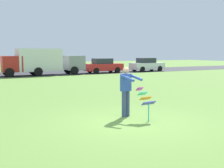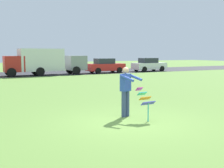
% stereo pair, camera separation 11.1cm
% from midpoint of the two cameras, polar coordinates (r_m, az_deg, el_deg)
% --- Properties ---
extents(ground_plane, '(120.00, 120.00, 0.00)m').
position_cam_midpoint_polar(ground_plane, '(9.34, 3.87, -7.55)').
color(ground_plane, olive).
extents(road_strip, '(120.00, 8.00, 0.01)m').
position_cam_midpoint_polar(road_strip, '(31.21, -19.07, 1.82)').
color(road_strip, '#2D2D33').
rests_on(road_strip, ground).
extents(person_kite_flyer, '(0.69, 0.76, 1.73)m').
position_cam_midpoint_polar(person_kite_flyer, '(9.93, 3.11, -1.13)').
color(person_kite_flyer, '#384772').
rests_on(person_kite_flyer, ground).
extents(kite_held, '(0.52, 0.65, 1.08)m').
position_cam_midpoint_polar(kite_held, '(9.44, 6.93, -3.02)').
color(kite_held, '#D83399').
rests_on(kite_held, ground).
extents(parked_truck_grey_van, '(6.73, 2.19, 2.62)m').
position_cam_midpoint_polar(parked_truck_grey_van, '(29.48, -12.28, 4.51)').
color(parked_truck_grey_van, gray).
rests_on(parked_truck_grey_van, ground).
extents(parked_car_red, '(4.20, 1.84, 1.60)m').
position_cam_midpoint_polar(parked_car_red, '(31.79, -1.24, 3.62)').
color(parked_car_red, red).
rests_on(parked_car_red, ground).
extents(parked_car_white, '(4.25, 1.93, 1.60)m').
position_cam_midpoint_polar(parked_car_white, '(34.83, 7.45, 3.80)').
color(parked_car_white, white).
rests_on(parked_car_white, ground).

